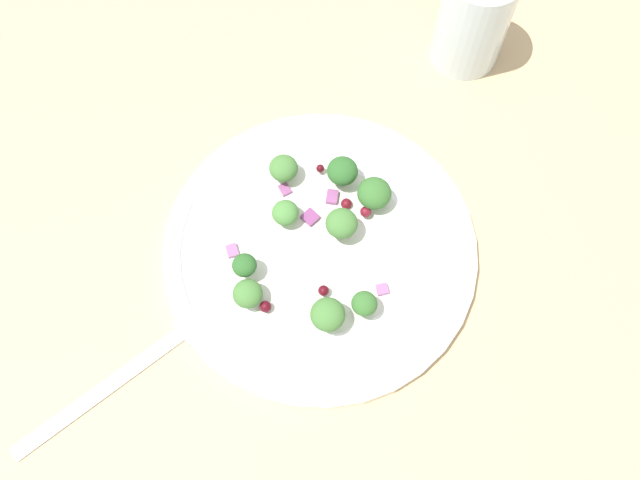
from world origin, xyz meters
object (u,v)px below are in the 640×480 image
Objects in this scene: broccoli_floret_0 at (364,304)px; water_glass at (474,18)px; broccoli_floret_2 at (342,224)px; plate at (320,248)px; broccoli_floret_1 at (244,265)px; fork at (133,368)px.

water_glass reaches higher than broccoli_floret_0.
broccoli_floret_2 reaches higher than broccoli_floret_0.
broccoli_floret_1 reaches higher than plate.
plate is at bearing 53.13° from water_glass.
plate is 9.80× the size of broccoli_floret_2.
broccoli_floret_2 is 23.23cm from water_glass.
broccoli_floret_2 is 20.19cm from fork.
broccoli_floret_1 is (6.12, 2.06, 2.32)cm from plate.
plate is 6.89cm from broccoli_floret_0.
plate is at bearing -61.36° from broccoli_floret_0.
broccoli_floret_0 is 1.03× the size of broccoli_floret_1.
fork is 42.42cm from water_glass.
broccoli_floret_0 is (-3.12, 5.72, 2.23)cm from plate.
broccoli_floret_2 reaches higher than broccoli_floret_1.
broccoli_floret_2 is at bearing 55.13° from water_glass.
plate is 2.64× the size of water_glass.
water_glass is at bearing -124.87° from broccoli_floret_2.
broccoli_floret_0 is 0.77× the size of broccoli_floret_2.
broccoli_floret_2 is at bearing -158.45° from broccoli_floret_1.
broccoli_floret_1 is (9.24, -3.66, 0.09)cm from broccoli_floret_0.
plate is at bearing 30.64° from broccoli_floret_2.
plate is 25.44cm from water_glass.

